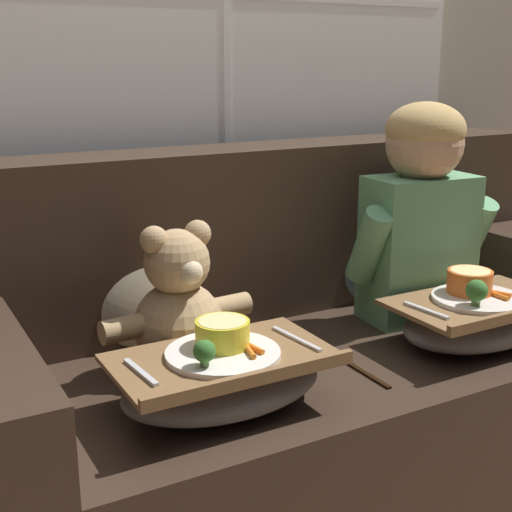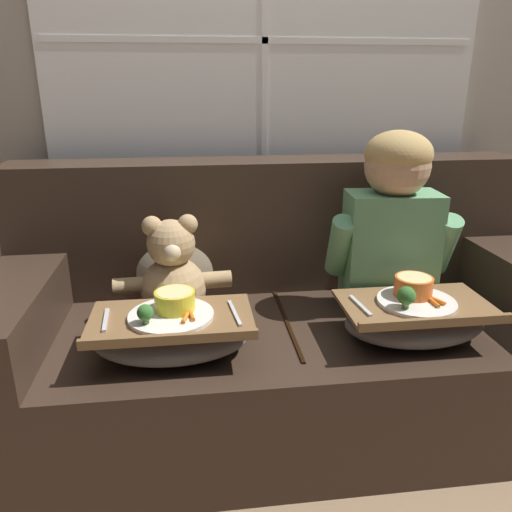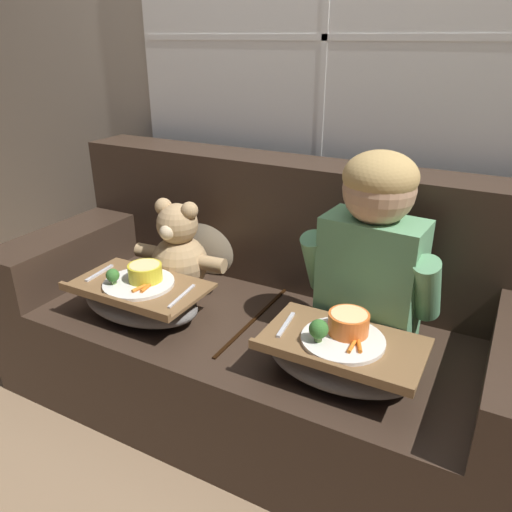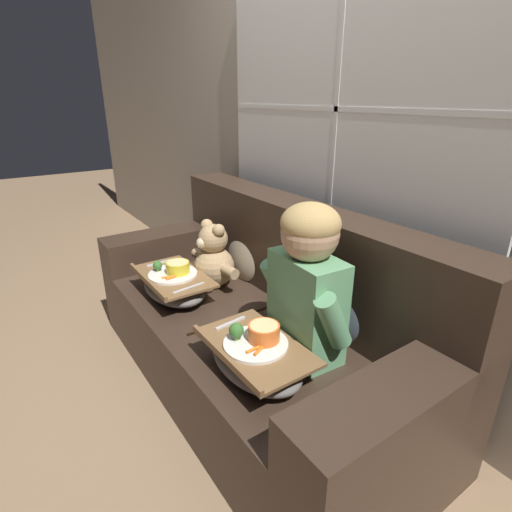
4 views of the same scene
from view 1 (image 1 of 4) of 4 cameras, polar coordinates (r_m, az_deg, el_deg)
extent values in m
plane|color=#8E7051|center=(2.12, 4.43, -17.10)|extent=(14.00, 14.00, 0.00)
cube|color=#A89E8E|center=(2.27, -3.00, 19.49)|extent=(8.00, 0.05, 2.60)
cube|color=#38281E|center=(2.02, 4.55, -12.28)|extent=(1.94, 0.85, 0.40)
cube|color=#38281E|center=(2.11, 0.09, 2.10)|extent=(1.94, 0.22, 0.50)
cube|color=black|center=(1.92, 5.01, -7.11)|extent=(0.01, 0.59, 0.01)
ellipsoid|color=slate|center=(2.28, 9.25, 0.68)|extent=(0.34, 0.17, 0.36)
ellipsoid|color=#C1B293|center=(1.92, -8.71, -2.09)|extent=(0.36, 0.17, 0.37)
cube|color=#66A370|center=(2.11, 12.83, 0.62)|extent=(0.32, 0.19, 0.42)
sphere|color=tan|center=(2.06, 13.34, 8.77)|extent=(0.22, 0.22, 0.22)
ellipsoid|color=tan|center=(2.06, 13.40, 9.83)|extent=(0.22, 0.22, 0.15)
cylinder|color=#66A370|center=(1.99, 9.07, 0.84)|extent=(0.09, 0.17, 0.23)
cylinder|color=#66A370|center=(2.21, 16.87, 1.79)|extent=(0.09, 0.17, 0.23)
sphere|color=tan|center=(1.75, -6.19, -5.56)|extent=(0.22, 0.22, 0.22)
sphere|color=tan|center=(1.70, -6.35, -0.48)|extent=(0.16, 0.16, 0.16)
sphere|color=tan|center=(1.66, -8.17, 1.28)|extent=(0.07, 0.07, 0.07)
sphere|color=tan|center=(1.71, -4.70, 1.80)|extent=(0.07, 0.07, 0.07)
sphere|color=beige|center=(1.64, -5.24, -1.31)|extent=(0.06, 0.06, 0.06)
sphere|color=black|center=(1.63, -4.98, -1.31)|extent=(0.02, 0.02, 0.02)
cylinder|color=tan|center=(1.69, -10.50, -5.74)|extent=(0.11, 0.06, 0.06)
cylinder|color=tan|center=(1.81, -2.21, -4.07)|extent=(0.11, 0.06, 0.06)
cylinder|color=tan|center=(1.67, -5.90, -9.65)|extent=(0.06, 0.10, 0.06)
cylinder|color=tan|center=(1.72, -2.92, -8.92)|extent=(0.06, 0.10, 0.06)
ellipsoid|color=slate|center=(2.00, 17.17, -5.25)|extent=(0.44, 0.27, 0.11)
cube|color=brown|center=(1.98, 17.31, -3.59)|extent=(0.46, 0.28, 0.01)
cylinder|color=white|center=(1.97, 17.33, -3.26)|extent=(0.24, 0.24, 0.01)
cylinder|color=orange|center=(1.99, 16.72, -1.97)|extent=(0.12, 0.12, 0.06)
cylinder|color=#E5D189|center=(1.98, 16.78, -1.23)|extent=(0.10, 0.10, 0.01)
sphere|color=#38702D|center=(1.89, 17.24, -2.65)|extent=(0.06, 0.06, 0.06)
cylinder|color=#7A9E56|center=(1.90, 17.17, -3.49)|extent=(0.02, 0.02, 0.03)
cylinder|color=orange|center=(1.97, 18.86, -3.03)|extent=(0.01, 0.06, 0.01)
cylinder|color=orange|center=(1.99, 19.00, -2.86)|extent=(0.03, 0.06, 0.01)
cube|color=silver|center=(1.85, 13.44, -4.26)|extent=(0.03, 0.14, 0.01)
ellipsoid|color=slate|center=(1.57, -2.63, -10.24)|extent=(0.46, 0.28, 0.11)
cube|color=brown|center=(1.55, -2.66, -8.21)|extent=(0.48, 0.29, 0.01)
cube|color=brown|center=(1.43, -0.21, -9.61)|extent=(0.48, 0.02, 0.02)
cylinder|color=white|center=(1.54, -2.67, -7.80)|extent=(0.25, 0.25, 0.01)
cylinder|color=yellow|center=(1.56, -2.69, -6.21)|extent=(0.12, 0.12, 0.06)
cylinder|color=#E5D189|center=(1.55, -2.70, -5.34)|extent=(0.11, 0.11, 0.01)
sphere|color=#38702D|center=(1.46, -4.15, -7.60)|extent=(0.05, 0.05, 0.05)
cylinder|color=#7A9E56|center=(1.47, -4.13, -8.48)|extent=(0.02, 0.02, 0.02)
cylinder|color=orange|center=(1.52, -0.48, -7.66)|extent=(0.02, 0.06, 0.01)
cylinder|color=orange|center=(1.54, -0.07, -7.40)|extent=(0.02, 0.06, 0.01)
cube|color=silver|center=(1.48, -9.22, -9.16)|extent=(0.02, 0.14, 0.01)
cube|color=silver|center=(1.63, 3.24, -6.61)|extent=(0.03, 0.17, 0.01)
camera|label=2|loc=(0.71, 67.64, 9.16)|focal=35.00mm
camera|label=3|loc=(1.74, 60.37, 14.14)|focal=35.00mm
camera|label=4|loc=(2.48, 49.84, 15.80)|focal=28.00mm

